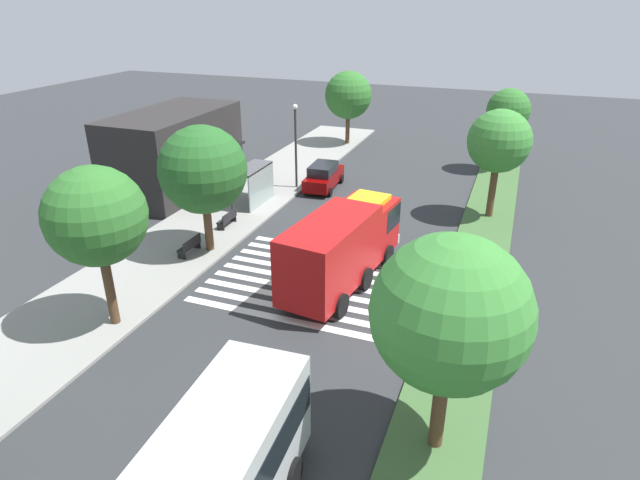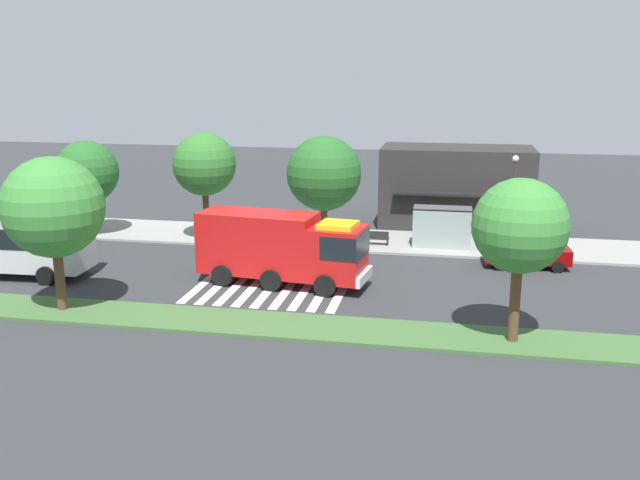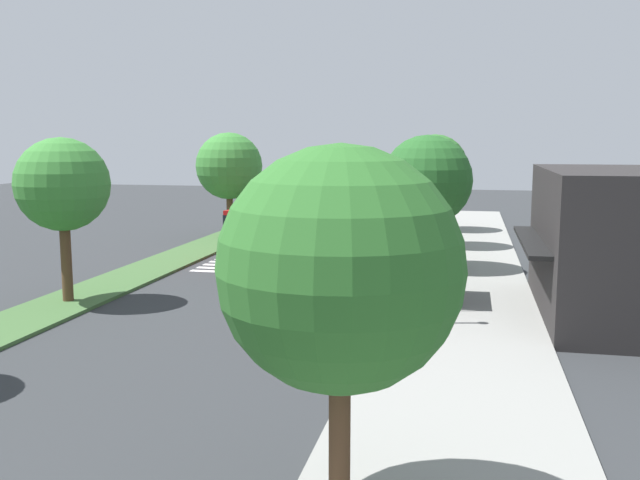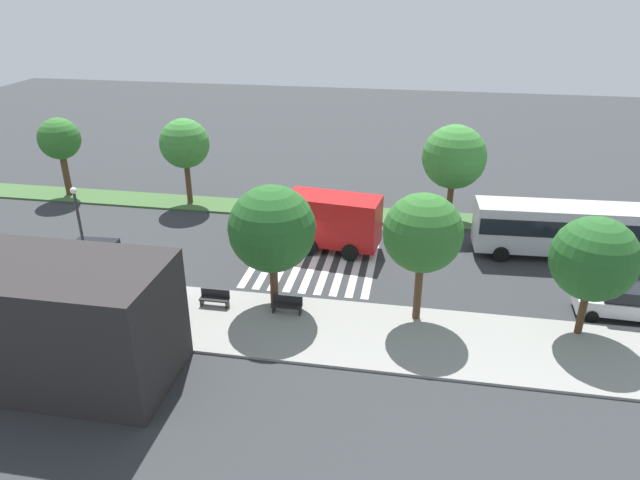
{
  "view_description": "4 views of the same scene",
  "coord_description": "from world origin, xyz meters",
  "px_view_note": "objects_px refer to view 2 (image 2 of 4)",
  "views": [
    {
      "loc": [
        -22.56,
        -8.19,
        12.81
      ],
      "look_at": [
        -0.1,
        0.28,
        1.69
      ],
      "focal_mm": 29.98,
      "sensor_mm": 36.0,
      "label": 1
    },
    {
      "loc": [
        7.56,
        -34.55,
        10.86
      ],
      "look_at": [
        0.51,
        2.0,
        1.63
      ],
      "focal_mm": 39.17,
      "sensor_mm": 36.0,
      "label": 2
    },
    {
      "loc": [
        35.39,
        8.73,
        6.67
      ],
      "look_at": [
        -0.86,
        1.01,
        1.32
      ],
      "focal_mm": 39.31,
      "sensor_mm": 36.0,
      "label": 3
    },
    {
      "loc": [
        -7.32,
        32.87,
        16.48
      ],
      "look_at": [
        -1.62,
        0.88,
        1.47
      ],
      "focal_mm": 32.37,
      "sensor_mm": 36.0,
      "label": 4
    }
  ],
  "objects_px": {
    "sidewalk_tree_center": "(324,174)",
    "median_tree_far_west": "(53,208)",
    "parked_car_west": "(36,228)",
    "street_lamp": "(513,197)",
    "parked_car_mid": "(526,251)",
    "median_tree_west": "(520,227)",
    "bench_near_shelter": "(376,238)",
    "bench_west_of_shelter": "(312,235)",
    "bus_stop_shelter": "(442,220)",
    "sidewalk_tree_west": "(204,165)",
    "sidewalk_tree_far_west": "(87,172)",
    "fire_truck": "(285,246)"
  },
  "relations": [
    {
      "from": "sidewalk_tree_center",
      "to": "median_tree_far_west",
      "type": "xyz_separation_m",
      "value": [
        -9.57,
        -13.82,
        0.25
      ]
    },
    {
      "from": "parked_car_west",
      "to": "street_lamp",
      "type": "relative_size",
      "value": 0.79
    },
    {
      "from": "parked_car_mid",
      "to": "median_tree_west",
      "type": "bearing_deg",
      "value": -100.79
    },
    {
      "from": "bench_near_shelter",
      "to": "median_tree_far_west",
      "type": "height_order",
      "value": "median_tree_far_west"
    },
    {
      "from": "bench_west_of_shelter",
      "to": "bus_stop_shelter",
      "type": "bearing_deg",
      "value": 0.26
    },
    {
      "from": "parked_car_west",
      "to": "bench_west_of_shelter",
      "type": "xyz_separation_m",
      "value": [
        17.36,
        2.88,
        -0.32
      ]
    },
    {
      "from": "street_lamp",
      "to": "median_tree_west",
      "type": "height_order",
      "value": "median_tree_west"
    },
    {
      "from": "bench_near_shelter",
      "to": "bench_west_of_shelter",
      "type": "bearing_deg",
      "value": 180.0
    },
    {
      "from": "sidewalk_tree_west",
      "to": "median_tree_far_west",
      "type": "bearing_deg",
      "value": -98.08
    },
    {
      "from": "sidewalk_tree_center",
      "to": "parked_car_west",
      "type": "bearing_deg",
      "value": -173.13
    },
    {
      "from": "parked_car_mid",
      "to": "sidewalk_tree_center",
      "type": "bearing_deg",
      "value": 166.1
    },
    {
      "from": "sidewalk_tree_far_west",
      "to": "median_tree_far_west",
      "type": "height_order",
      "value": "median_tree_far_west"
    },
    {
      "from": "parked_car_mid",
      "to": "median_tree_far_west",
      "type": "bearing_deg",
      "value": -154.92
    },
    {
      "from": "sidewalk_tree_far_west",
      "to": "sidewalk_tree_west",
      "type": "xyz_separation_m",
      "value": [
        8.04,
        0.0,
        0.7
      ]
    },
    {
      "from": "fire_truck",
      "to": "median_tree_west",
      "type": "height_order",
      "value": "median_tree_west"
    },
    {
      "from": "median_tree_west",
      "to": "sidewalk_tree_west",
      "type": "bearing_deg",
      "value": 142.43
    },
    {
      "from": "fire_truck",
      "to": "bench_near_shelter",
      "type": "bearing_deg",
      "value": 73.69
    },
    {
      "from": "bench_near_shelter",
      "to": "sidewalk_tree_center",
      "type": "distance_m",
      "value": 5.15
    },
    {
      "from": "fire_truck",
      "to": "median_tree_far_west",
      "type": "xyz_separation_m",
      "value": [
        -9.02,
        -5.97,
        2.81
      ]
    },
    {
      "from": "street_lamp",
      "to": "sidewalk_tree_west",
      "type": "relative_size",
      "value": 0.86
    },
    {
      "from": "bus_stop_shelter",
      "to": "median_tree_west",
      "type": "bearing_deg",
      "value": -77.63
    },
    {
      "from": "sidewalk_tree_center",
      "to": "median_tree_far_west",
      "type": "relative_size",
      "value": 0.97
    },
    {
      "from": "street_lamp",
      "to": "parked_car_west",
      "type": "bearing_deg",
      "value": -176.5
    },
    {
      "from": "bus_stop_shelter",
      "to": "bench_near_shelter",
      "type": "relative_size",
      "value": 2.19
    },
    {
      "from": "fire_truck",
      "to": "sidewalk_tree_west",
      "type": "xyz_separation_m",
      "value": [
        -7.06,
        7.84,
        2.92
      ]
    },
    {
      "from": "bench_west_of_shelter",
      "to": "sidewalk_tree_west",
      "type": "xyz_separation_m",
      "value": [
        -6.75,
        -0.69,
        4.37
      ]
    },
    {
      "from": "bench_near_shelter",
      "to": "fire_truck",
      "type": "bearing_deg",
      "value": -113.51
    },
    {
      "from": "fire_truck",
      "to": "sidewalk_tree_far_west",
      "type": "bearing_deg",
      "value": 159.74
    },
    {
      "from": "parked_car_mid",
      "to": "median_tree_far_west",
      "type": "relative_size",
      "value": 0.67
    },
    {
      "from": "street_lamp",
      "to": "median_tree_west",
      "type": "relative_size",
      "value": 0.89
    },
    {
      "from": "bench_west_of_shelter",
      "to": "median_tree_far_west",
      "type": "relative_size",
      "value": 0.23
    },
    {
      "from": "sidewalk_tree_center",
      "to": "bench_near_shelter",
      "type": "bearing_deg",
      "value": 12.26
    },
    {
      "from": "bench_west_of_shelter",
      "to": "sidewalk_tree_west",
      "type": "relative_size",
      "value": 0.23
    },
    {
      "from": "bench_near_shelter",
      "to": "bench_west_of_shelter",
      "type": "relative_size",
      "value": 1.0
    },
    {
      "from": "fire_truck",
      "to": "parked_car_west",
      "type": "distance_m",
      "value": 18.59
    },
    {
      "from": "sidewalk_tree_west",
      "to": "median_tree_far_west",
      "type": "xyz_separation_m",
      "value": [
        -1.96,
        -13.82,
        -0.11
      ]
    },
    {
      "from": "bench_near_shelter",
      "to": "street_lamp",
      "type": "distance_m",
      "value": 8.6
    },
    {
      "from": "street_lamp",
      "to": "sidewalk_tree_center",
      "type": "distance_m",
      "value": 11.18
    },
    {
      "from": "fire_truck",
      "to": "parked_car_mid",
      "type": "bearing_deg",
      "value": 31.64
    },
    {
      "from": "parked_car_west",
      "to": "median_tree_far_west",
      "type": "height_order",
      "value": "median_tree_far_west"
    },
    {
      "from": "bus_stop_shelter",
      "to": "bench_west_of_shelter",
      "type": "height_order",
      "value": "bus_stop_shelter"
    },
    {
      "from": "bench_near_shelter",
      "to": "median_tree_west",
      "type": "xyz_separation_m",
      "value": [
        7.19,
        -14.5,
        4.26
      ]
    },
    {
      "from": "bench_west_of_shelter",
      "to": "fire_truck",
      "type": "bearing_deg",
      "value": -87.94
    },
    {
      "from": "street_lamp",
      "to": "bench_near_shelter",
      "type": "bearing_deg",
      "value": 172.24
    },
    {
      "from": "fire_truck",
      "to": "parked_car_west",
      "type": "xyz_separation_m",
      "value": [
        -17.67,
        5.65,
        -1.13
      ]
    },
    {
      "from": "parked_car_west",
      "to": "median_tree_west",
      "type": "xyz_separation_m",
      "value": [
        28.57,
        -11.62,
        3.94
      ]
    },
    {
      "from": "median_tree_far_west",
      "to": "bus_stop_shelter",
      "type": "bearing_deg",
      "value": 40.99
    },
    {
      "from": "fire_truck",
      "to": "street_lamp",
      "type": "xyz_separation_m",
      "value": [
        11.68,
        7.44,
        1.59
      ]
    },
    {
      "from": "parked_car_west",
      "to": "median_tree_far_west",
      "type": "bearing_deg",
      "value": -50.93
    },
    {
      "from": "fire_truck",
      "to": "bench_west_of_shelter",
      "type": "bearing_deg",
      "value": 99.27
    }
  ]
}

